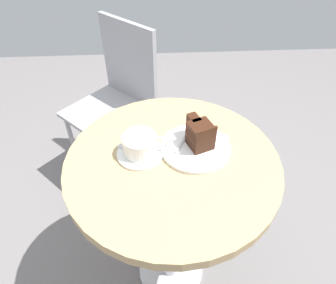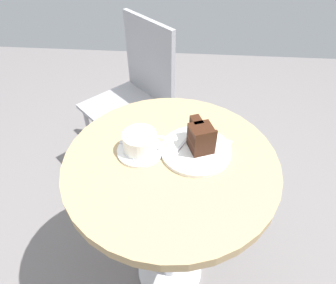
{
  "view_description": "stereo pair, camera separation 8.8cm",
  "coord_description": "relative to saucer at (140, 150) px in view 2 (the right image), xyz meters",
  "views": [
    {
      "loc": [
        -0.05,
        -0.62,
        1.39
      ],
      "look_at": [
        -0.01,
        0.03,
        0.79
      ],
      "focal_mm": 32.0,
      "sensor_mm": 36.0,
      "label": 1
    },
    {
      "loc": [
        0.04,
        -0.61,
        1.39
      ],
      "look_at": [
        -0.01,
        0.03,
        0.79
      ],
      "focal_mm": 32.0,
      "sensor_mm": 36.0,
      "label": 2
    }
  ],
  "objects": [
    {
      "name": "ground_plane",
      "position": [
        0.1,
        -0.03,
        -0.76
      ],
      "size": [
        4.4,
        4.4,
        0.01
      ],
      "primitive_type": "cube",
      "color": "slate",
      "rests_on": "ground"
    },
    {
      "name": "coffee_cup",
      "position": [
        0.0,
        0.0,
        0.03
      ],
      "size": [
        0.14,
        0.1,
        0.06
      ],
      "color": "white",
      "rests_on": "saucer"
    },
    {
      "name": "cake_plate",
      "position": [
        0.17,
        0.01,
        0.0
      ],
      "size": [
        0.21,
        0.21,
        0.01
      ],
      "color": "white",
      "rests_on": "cafe_table"
    },
    {
      "name": "cake_slice",
      "position": [
        0.18,
        0.02,
        0.05
      ],
      "size": [
        0.09,
        0.11,
        0.09
      ],
      "rotation": [
        0.0,
        0.0,
        1.94
      ],
      "color": "#381E14",
      "rests_on": "cake_plate"
    },
    {
      "name": "saucer",
      "position": [
        0.0,
        0.0,
        0.0
      ],
      "size": [
        0.14,
        0.14,
        0.01
      ],
      "color": "white",
      "rests_on": "cafe_table"
    },
    {
      "name": "cafe_table",
      "position": [
        0.1,
        -0.03,
        -0.14
      ],
      "size": [
        0.64,
        0.64,
        0.75
      ],
      "color": "tan",
      "rests_on": "ground"
    },
    {
      "name": "cafe_chair",
      "position": [
        -0.13,
        0.69,
        -0.24
      ],
      "size": [
        0.54,
        0.54,
        0.86
      ],
      "rotation": [
        0.0,
        0.0,
        5.53
      ],
      "color": "#9E9EA3",
      "rests_on": "ground"
    },
    {
      "name": "fork",
      "position": [
        0.14,
        0.06,
        0.01
      ],
      "size": [
        0.08,
        0.13,
        0.0
      ],
      "rotation": [
        0.0,
        0.0,
        1.1
      ],
      "color": "silver",
      "rests_on": "cake_plate"
    },
    {
      "name": "teaspoon",
      "position": [
        -0.04,
        0.0,
        0.01
      ],
      "size": [
        0.07,
        0.09,
        0.0
      ],
      "rotation": [
        0.0,
        0.0,
        2.13
      ],
      "color": "silver",
      "rests_on": "saucer"
    },
    {
      "name": "napkin",
      "position": [
        0.21,
        0.04,
        -0.0
      ],
      "size": [
        0.16,
        0.16,
        0.0
      ],
      "rotation": [
        0.0,
        0.0,
        5.82
      ],
      "color": "tan",
      "rests_on": "cafe_table"
    }
  ]
}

